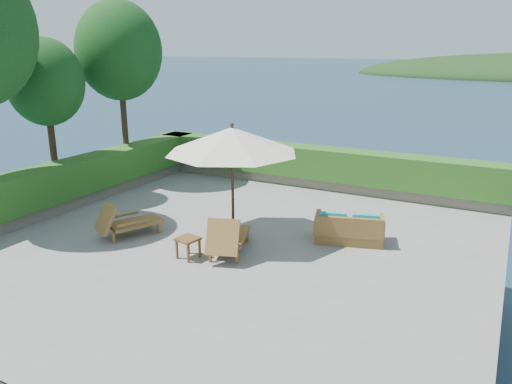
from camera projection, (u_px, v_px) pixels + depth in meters
The scene contains 14 objects.
ground at pixel (230, 242), 12.07m from camera, with size 12.00×12.00×0.00m, color gray.
foundation at pixel (231, 300), 12.51m from camera, with size 12.00×12.00×3.00m, color #514840.
ocean at pixel (231, 350), 12.92m from camera, with size 600.00×600.00×0.00m, color #142941.
planter_wall_far at pixel (314, 181), 16.78m from camera, with size 12.00×0.60×0.36m, color gray.
planter_wall_left at pixel (64, 203), 14.52m from camera, with size 0.60×12.00×0.36m, color gray.
hedge_far at pixel (315, 162), 16.59m from camera, with size 12.40×0.90×1.00m, color #214D16.
hedge_left at pixel (62, 180), 14.33m from camera, with size 0.90×12.40×1.00m, color #214D16.
tree_mid at pixel (45, 83), 14.35m from camera, with size 2.20×2.20×4.83m.
tree_far at pixel (119, 51), 16.23m from camera, with size 2.80×2.80×6.03m.
patio_umbrella at pixel (232, 141), 11.71m from camera, with size 3.35×3.35×2.86m.
lounge_left at pixel (126, 222), 12.34m from camera, with size 1.28×1.73×0.92m.
lounge_right at pixel (228, 237), 11.26m from camera, with size 1.23×1.86×1.00m.
side_table at pixel (188, 241), 11.06m from camera, with size 0.53×0.53×0.48m.
wicker_loveseat at pixel (349, 230), 12.00m from camera, with size 1.80×1.26×0.80m.
Camera 1 is at (5.79, -9.66, 4.57)m, focal length 35.00 mm.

